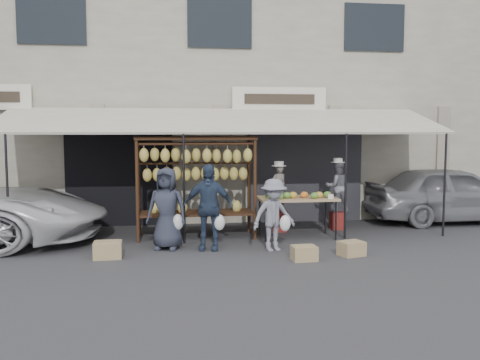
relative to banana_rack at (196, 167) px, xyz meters
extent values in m
plane|color=#2D2D30|center=(0.72, -1.68, -1.57)|extent=(90.00, 90.00, 0.00)
cube|color=#B2AB91|center=(0.72, 4.82, 1.93)|extent=(24.00, 6.00, 7.00)
cube|color=#232328|center=(2.92, 1.78, -0.32)|extent=(3.00, 0.10, 2.50)
cube|color=black|center=(-1.78, 1.78, -0.32)|extent=(2.60, 0.10, 2.50)
cube|color=silver|center=(2.22, 1.72, 1.58)|extent=(2.40, 0.10, 0.60)
cube|color=beige|center=(0.72, 0.62, 1.03)|extent=(10.00, 2.34, 0.63)
cylinder|color=black|center=(-3.78, -0.53, -0.42)|extent=(0.05, 0.05, 2.30)
cylinder|color=black|center=(-0.28, -0.53, -0.42)|extent=(0.05, 0.05, 2.30)
cylinder|color=black|center=(3.22, -0.53, -0.42)|extent=(0.05, 0.05, 2.30)
cylinder|color=black|center=(5.52, -0.53, -0.42)|extent=(0.05, 0.05, 2.30)
cylinder|color=black|center=(-1.25, -0.34, -0.47)|extent=(0.07, 0.07, 2.20)
cylinder|color=black|center=(1.25, -0.34, -0.47)|extent=(0.07, 0.07, 2.20)
cylinder|color=black|center=(-1.25, 0.46, -0.47)|extent=(0.07, 0.07, 2.20)
cylinder|color=black|center=(1.25, 0.46, -0.47)|extent=(0.07, 0.07, 2.20)
cube|color=black|center=(0.00, 0.06, 0.63)|extent=(2.60, 0.90, 0.07)
cylinder|color=black|center=(0.00, -0.29, 0.51)|extent=(2.50, 0.05, 0.05)
cylinder|color=black|center=(0.00, 0.41, 0.51)|extent=(2.50, 0.05, 0.05)
cylinder|color=black|center=(0.00, 0.06, 0.08)|extent=(2.50, 0.05, 0.05)
cube|color=black|center=(0.00, 0.06, -1.02)|extent=(2.50, 0.80, 0.05)
ellipsoid|color=#D2C259|center=(-1.10, -0.29, 0.28)|extent=(0.20, 0.18, 0.30)
ellipsoid|color=#D2C259|center=(-0.88, -0.14, 0.29)|extent=(0.20, 0.18, 0.30)
ellipsoid|color=#D2C259|center=(-0.66, -0.29, 0.27)|extent=(0.20, 0.18, 0.30)
ellipsoid|color=#D2C259|center=(-0.44, -0.14, 0.28)|extent=(0.20, 0.18, 0.30)
ellipsoid|color=#D2C259|center=(-0.22, -0.29, 0.24)|extent=(0.20, 0.18, 0.30)
ellipsoid|color=#D2C259|center=(0.00, -0.14, 0.27)|extent=(0.20, 0.18, 0.30)
ellipsoid|color=#D2C259|center=(0.22, -0.29, 0.26)|extent=(0.20, 0.18, 0.30)
ellipsoid|color=#D2C259|center=(0.44, -0.14, 0.25)|extent=(0.20, 0.18, 0.30)
ellipsoid|color=#D2C259|center=(0.66, -0.29, 0.25)|extent=(0.20, 0.18, 0.30)
ellipsoid|color=#D2C259|center=(0.88, -0.14, 0.23)|extent=(0.20, 0.18, 0.30)
ellipsoid|color=#D2C259|center=(1.10, -0.29, 0.27)|extent=(0.20, 0.18, 0.30)
ellipsoid|color=#D2C259|center=(-1.05, 0.06, -0.17)|extent=(0.20, 0.18, 0.30)
ellipsoid|color=#D2C259|center=(-0.84, 0.06, -0.17)|extent=(0.20, 0.18, 0.30)
ellipsoid|color=#D2C259|center=(-0.63, 0.06, -0.14)|extent=(0.20, 0.18, 0.30)
ellipsoid|color=#D2C259|center=(-0.42, 0.06, -0.14)|extent=(0.20, 0.18, 0.30)
ellipsoid|color=#D2C259|center=(-0.21, 0.06, -0.17)|extent=(0.20, 0.18, 0.30)
ellipsoid|color=#D2C259|center=(0.00, 0.06, -0.15)|extent=(0.20, 0.18, 0.30)
ellipsoid|color=#D2C259|center=(0.21, 0.06, -0.15)|extent=(0.20, 0.18, 0.30)
ellipsoid|color=#D2C259|center=(0.42, 0.06, -0.17)|extent=(0.20, 0.18, 0.30)
ellipsoid|color=#D2C259|center=(0.63, 0.06, -0.15)|extent=(0.20, 0.18, 0.30)
ellipsoid|color=#D2C259|center=(0.84, 0.06, -0.16)|extent=(0.20, 0.18, 0.30)
ellipsoid|color=#D2C259|center=(1.05, 0.06, -0.16)|extent=(0.20, 0.18, 0.30)
cube|color=tan|center=(2.20, -0.28, -0.70)|extent=(1.70, 0.90, 0.05)
cylinder|color=black|center=(1.43, -0.65, -1.15)|extent=(0.04, 0.04, 0.85)
cylinder|color=black|center=(2.97, -0.65, -1.15)|extent=(0.04, 0.04, 0.85)
cylinder|color=black|center=(1.43, 0.09, -1.15)|extent=(0.04, 0.04, 0.85)
cylinder|color=black|center=(2.97, 0.09, -1.15)|extent=(0.04, 0.04, 0.85)
ellipsoid|color=#477226|center=(1.55, -0.38, -0.60)|extent=(0.18, 0.14, 0.14)
ellipsoid|color=#598C33|center=(1.74, -0.55, -0.60)|extent=(0.18, 0.14, 0.14)
ellipsoid|color=#598C33|center=(1.94, -0.43, -0.60)|extent=(0.18, 0.14, 0.14)
ellipsoid|color=gold|center=(2.08, -0.40, -0.60)|extent=(0.18, 0.14, 0.14)
ellipsoid|color=orange|center=(2.33, -0.39, -0.60)|extent=(0.18, 0.14, 0.14)
ellipsoid|color=#598C33|center=(2.51, -0.56, -0.60)|extent=(0.18, 0.14, 0.14)
ellipsoid|color=gold|center=(2.65, -0.44, -0.60)|extent=(0.18, 0.14, 0.14)
ellipsoid|color=#598C33|center=(2.84, -0.42, -0.60)|extent=(0.18, 0.14, 0.14)
imported|color=slate|center=(1.96, 0.53, -0.54)|extent=(0.46, 0.37, 1.08)
imported|color=gray|center=(3.40, 0.58, -0.54)|extent=(0.62, 0.49, 1.22)
imported|color=#2A2E3C|center=(-0.65, -1.01, -0.75)|extent=(0.92, 0.74, 1.64)
imported|color=#2B3A53|center=(0.17, -1.17, -0.71)|extent=(1.07, 0.63, 1.71)
imported|color=gray|center=(1.44, -1.45, -0.86)|extent=(1.04, 0.80, 1.43)
cube|color=maroon|center=(1.96, 0.53, -1.32)|extent=(0.45, 0.45, 0.50)
cube|color=maroon|center=(3.40, 0.58, -1.36)|extent=(0.34, 0.34, 0.42)
cube|color=tan|center=(1.83, -2.30, -1.44)|extent=(0.46, 0.36, 0.27)
cube|color=tan|center=(2.82, -2.07, -1.43)|extent=(0.54, 0.47, 0.27)
cube|color=tan|center=(-1.74, -1.62, -1.42)|extent=(0.53, 0.41, 0.31)
imported|color=gray|center=(6.61, 1.11, -0.84)|extent=(4.34, 1.79, 1.47)
camera|label=1|loc=(-0.66, -11.63, 0.82)|focal=40.00mm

